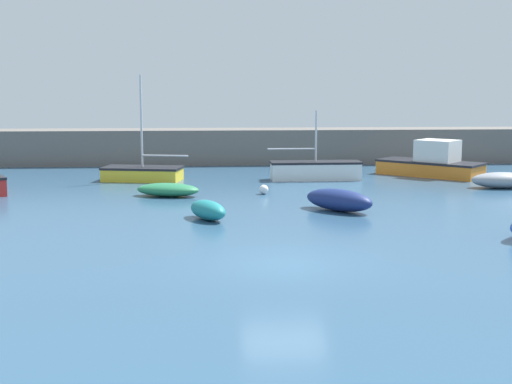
# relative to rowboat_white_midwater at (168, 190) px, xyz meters

# --- Properties ---
(ground_plane) EXTENTS (120.00, 120.00, 0.20)m
(ground_plane) POSITION_rel_rowboat_white_midwater_xyz_m (4.09, -12.80, -0.41)
(ground_plane) COLOR #2D5170
(harbor_breakwater) EXTENTS (48.08, 2.93, 2.26)m
(harbor_breakwater) POSITION_rel_rowboat_white_midwater_xyz_m (4.09, 13.93, 0.82)
(harbor_breakwater) COLOR #66605B
(harbor_breakwater) RESTS_ON ground_plane
(rowboat_white_midwater) EXTENTS (3.23, 2.10, 0.62)m
(rowboat_white_midwater) POSITION_rel_rowboat_white_midwater_xyz_m (0.00, 0.00, 0.00)
(rowboat_white_midwater) COLOR #287A4C
(rowboat_white_midwater) RESTS_ON ground_plane
(sailboat_twin_hulled) EXTENTS (5.10, 1.48, 3.78)m
(sailboat_twin_hulled) POSITION_rel_rowboat_white_midwater_xyz_m (7.71, 5.32, 0.21)
(sailboat_twin_hulled) COLOR white
(sailboat_twin_hulled) RESTS_ON ground_plane
(open_tender_yellow) EXTENTS (3.09, 3.20, 0.90)m
(open_tender_yellow) POSITION_rel_rowboat_white_midwater_xyz_m (7.22, -4.34, 0.14)
(open_tender_yellow) COLOR navy
(open_tender_yellow) RESTS_ON ground_plane
(rowboat_blue_near) EXTENTS (3.21, 1.69, 0.80)m
(rowboat_blue_near) POSITION_rel_rowboat_white_midwater_xyz_m (16.59, 1.55, 0.09)
(rowboat_blue_near) COLOR gray
(rowboat_blue_near) RESTS_ON ground_plane
(dinghy_near_pier) EXTENTS (1.88, 2.37, 0.74)m
(dinghy_near_pier) POSITION_rel_rowboat_white_midwater_xyz_m (1.86, -5.92, 0.06)
(dinghy_near_pier) COLOR teal
(dinghy_near_pier) RESTS_ON ground_plane
(sailboat_tall_mast) EXTENTS (4.73, 2.70, 5.67)m
(sailboat_tall_mast) POSITION_rel_rowboat_white_midwater_xyz_m (-1.67, 5.61, 0.11)
(sailboat_tall_mast) COLOR yellow
(sailboat_tall_mast) RESTS_ON ground_plane
(motorboat_grey_hull) EXTENTS (5.82, 5.62, 2.07)m
(motorboat_grey_hull) POSITION_rel_rowboat_white_midwater_xyz_m (14.57, 6.53, 0.43)
(motorboat_grey_hull) COLOR orange
(motorboat_grey_hull) RESTS_ON ground_plane
(mooring_buoy_white) EXTENTS (0.44, 0.44, 0.44)m
(mooring_buoy_white) POSITION_rel_rowboat_white_midwater_xyz_m (4.49, 0.38, -0.09)
(mooring_buoy_white) COLOR white
(mooring_buoy_white) RESTS_ON ground_plane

